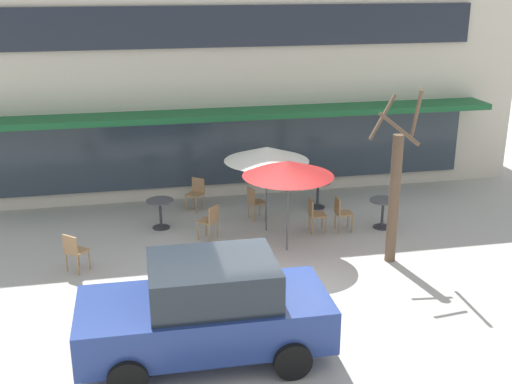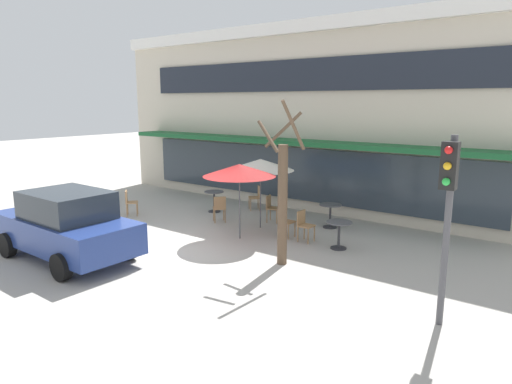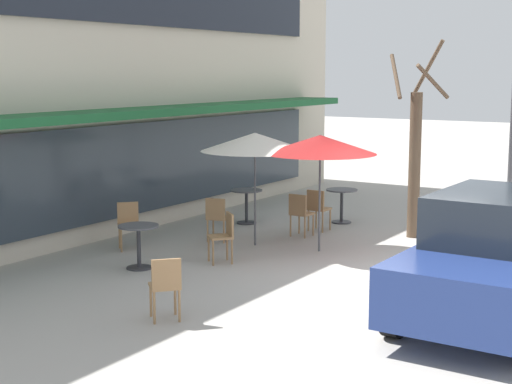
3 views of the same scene
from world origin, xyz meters
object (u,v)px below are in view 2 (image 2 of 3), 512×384
cafe_chair_0 (256,196)px  cafe_chair_1 (130,201)px  cafe_chair_2 (271,206)px  cafe_chair_4 (304,223)px  cafe_table_near_wall (339,230)px  cafe_table_streetside (330,212)px  street_tree (282,197)px  cafe_table_by_tree (214,198)px  patio_umbrella_green_folded (239,170)px  parked_sedan (66,225)px  traffic_light_pole (448,201)px  cafe_chair_5 (219,207)px  patio_umbrella_cream_folded (260,165)px  cafe_chair_3 (285,219)px

cafe_chair_0 → cafe_chair_1: 4.53m
cafe_chair_2 → cafe_chair_4: same height
cafe_table_near_wall → cafe_chair_4: size_ratio=0.85×
cafe_table_streetside → street_tree: size_ratio=0.19×
cafe_table_by_tree → cafe_chair_4: (4.46, -1.10, 0.01)m
patio_umbrella_green_folded → parked_sedan: (-2.41, -3.99, -1.14)m
cafe_table_by_tree → traffic_light_pole: (9.00, -4.00, 1.78)m
cafe_chair_0 → cafe_chair_4: 4.09m
cafe_table_near_wall → parked_sedan: 7.10m
patio_umbrella_green_folded → cafe_chair_5: (-1.68, 1.01, -1.50)m
patio_umbrella_cream_folded → cafe_chair_5: size_ratio=2.47×
cafe_table_streetside → cafe_chair_5: 3.62m
cafe_chair_4 → street_tree: street_tree is taller
cafe_table_near_wall → cafe_chair_0: 5.06m
cafe_chair_2 → parked_sedan: 6.43m
patio_umbrella_green_folded → cafe_chair_1: 5.05m
cafe_table_near_wall → cafe_chair_2: 3.33m
street_tree → cafe_chair_5: bearing=152.2°
cafe_chair_3 → patio_umbrella_green_folded: bearing=-135.2°
cafe_chair_1 → cafe_table_streetside: bearing=24.0°
cafe_chair_0 → cafe_chair_3: size_ratio=1.00×
cafe_chair_0 → cafe_chair_3: (2.72, -2.22, 0.00)m
cafe_table_by_tree → cafe_chair_0: 1.57m
patio_umbrella_green_folded → street_tree: 2.42m
cafe_chair_0 → cafe_chair_3: 3.51m
cafe_table_by_tree → patio_umbrella_cream_folded: 3.10m
patio_umbrella_green_folded → cafe_chair_3: size_ratio=2.47×
cafe_chair_2 → cafe_chair_5: (-1.33, -1.09, 0.00)m
cafe_chair_0 → cafe_chair_2: same height
patio_umbrella_green_folded → cafe_chair_4: (1.64, 0.90, -1.50)m
patio_umbrella_cream_folded → cafe_chair_1: (-4.60, -1.49, -1.50)m
cafe_chair_0 → street_tree: (3.94, -4.18, 1.16)m
cafe_table_near_wall → cafe_chair_4: 1.11m
cafe_table_streetside → street_tree: bearing=-80.5°
patio_umbrella_cream_folded → traffic_light_pole: bearing=-27.3°
cafe_table_streetside → cafe_chair_4: cafe_chair_4 is taller
cafe_chair_4 → street_tree: (0.53, -1.92, 1.16)m
cafe_table_streetside → cafe_chair_2: 1.98m
cafe_chair_3 → traffic_light_pole: size_ratio=0.26×
cafe_table_near_wall → cafe_chair_2: cafe_chair_2 is taller
cafe_chair_4 → street_tree: size_ratio=0.22×
cafe_table_streetside → parked_sedan: size_ratio=0.18×
cafe_table_streetside → cafe_chair_0: size_ratio=0.85×
cafe_chair_4 → cafe_chair_5: same height
patio_umbrella_cream_folded → cafe_chair_0: patio_umbrella_cream_folded is taller
cafe_table_by_tree → cafe_chair_3: (3.78, -1.06, 0.01)m
patio_umbrella_green_folded → cafe_table_near_wall: bearing=17.9°
patio_umbrella_green_folded → traffic_light_pole: (6.18, -2.00, 0.27)m
cafe_chair_1 → cafe_chair_5: bearing=21.0°
patio_umbrella_green_folded → street_tree: (2.16, -1.02, -0.33)m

